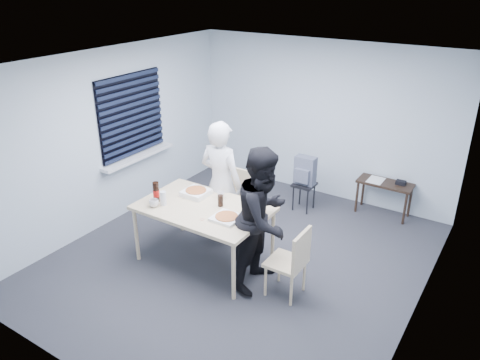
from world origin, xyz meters
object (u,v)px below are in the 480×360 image
Objects in this scene: chair_far at (238,195)px; mug_b at (221,195)px; side_table at (385,187)px; backpack at (305,171)px; stool at (304,190)px; mug_a at (154,203)px; soda_bottle at (156,192)px; chair_right at (293,259)px; dining_table at (203,211)px; person_black at (264,218)px; person_white at (221,183)px.

mug_b reaches higher than chair_far.
backpack is at bearing -154.24° from side_table.
backpack is (0.00, -0.01, 0.33)m from stool.
chair_far is at bearing 74.01° from mug_a.
backpack is at bearing 64.62° from soda_bottle.
side_table is at bearing 51.82° from soda_bottle.
mug_b reaches higher than chair_right.
soda_bottle is (-0.60, -0.20, 0.19)m from dining_table.
soda_bottle reaches higher than chair_far.
mug_a is 0.45× the size of soda_bottle.
person_black reaches higher than mug_a.
mug_a is (-2.11, -2.91, 0.38)m from side_table.
dining_table is 0.34m from mug_b.
chair_far is at bearing 45.19° from person_black.
person_black is 0.87m from mug_b.
soda_bottle is (-2.19, -2.78, 0.46)m from side_table.
soda_bottle is at bearing 58.80° from person_white.
mug_a is at bearing -125.96° from side_table.
chair_far is 1.18m from backpack.
person_white is 1.00m from mug_a.
chair_right is 7.24× the size of mug_a.
person_white is at bearing -111.78° from stool.
mug_b reaches higher than side_table.
soda_bottle reaches higher than dining_table.
mug_a is (-0.99, -2.37, 0.17)m from backpack.
dining_table is 16.55× the size of mug_b.
mug_b is (0.58, 0.65, -0.00)m from mug_a.
mug_a is at bearing -103.66° from backpack.
mug_a is at bearing -170.80° from chair_right.
person_black reaches higher than soda_bottle.
person_black is (-0.43, 0.06, 0.37)m from chair_right.
chair_far is 0.50× the size of person_black.
chair_far is at bearing -111.76° from backpack.
chair_right is at bearing -58.78° from backpack.
person_white reaches higher than soda_bottle.
person_black is at bearing 8.86° from soda_bottle.
chair_far is at bearing 143.50° from chair_right.
person_black is at bearing -78.41° from stool.
person_black is 1.45m from mug_a.
soda_bottle is at bearing -106.41° from backpack.
stool is at bearing 64.76° from soda_bottle.
mug_a is (-0.99, -2.38, 0.51)m from stool.
dining_table is 6.12× the size of soda_bottle.
soda_bottle is (-1.06, -2.24, 0.26)m from backpack.
mug_b reaches higher than dining_table.
backpack is 1.77m from mug_b.
backpack is (-1.12, -0.54, 0.20)m from side_table.
person_white reaches higher than mug_b.
chair_far is 1.94× the size of stool.
chair_right is at bearing 9.20° from mug_a.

